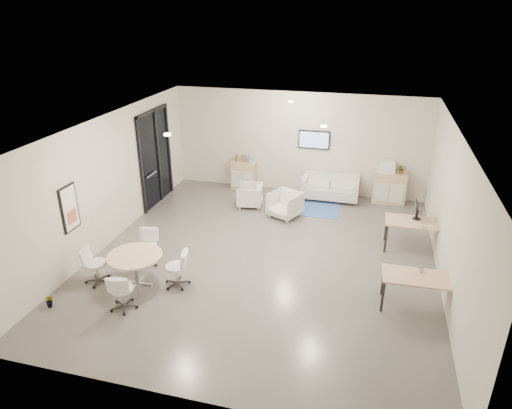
{
  "coord_description": "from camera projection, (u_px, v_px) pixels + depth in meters",
  "views": [
    {
      "loc": [
        2.25,
        -9.31,
        5.62
      ],
      "look_at": [
        -0.3,
        0.4,
        1.19
      ],
      "focal_mm": 32.0,
      "sensor_mm": 36.0,
      "label": 1
    }
  ],
  "objects": [
    {
      "name": "glass_door",
      "position": [
        155.0,
        155.0,
        13.56
      ],
      "size": [
        0.09,
        1.9,
        2.85
      ],
      "color": "black",
      "rests_on": "room_shell"
    },
    {
      "name": "monitor",
      "position": [
        416.0,
        210.0,
        11.13
      ],
      "size": [
        0.2,
        0.5,
        0.44
      ],
      "color": "black",
      "rests_on": "desk_rear"
    },
    {
      "name": "armchair_left",
      "position": [
        249.0,
        194.0,
        13.71
      ],
      "size": [
        0.79,
        0.83,
        0.75
      ],
      "primitive_type": "imported",
      "rotation": [
        0.0,
        0.0,
        -1.41
      ],
      "color": "beige",
      "rests_on": "room_shell"
    },
    {
      "name": "cup",
      "position": [
        421.0,
        269.0,
        9.06
      ],
      "size": [
        0.12,
        0.1,
        0.11
      ],
      "primitive_type": "imported",
      "rotation": [
        0.0,
        0.0,
        -0.12
      ],
      "color": "white",
      "rests_on": "desk_front"
    },
    {
      "name": "desk_rear",
      "position": [
        416.0,
        224.0,
        11.11
      ],
      "size": [
        1.48,
        0.75,
        0.77
      ],
      "rotation": [
        0.0,
        0.0,
        0.0
      ],
      "color": "tan",
      "rests_on": "room_shell"
    },
    {
      "name": "wall_tv",
      "position": [
        314.0,
        140.0,
        14.16
      ],
      "size": [
        0.98,
        0.06,
        0.58
      ],
      "color": "black",
      "rests_on": "room_shell"
    },
    {
      "name": "ceiling_spots",
      "position": [
        265.0,
        119.0,
        10.53
      ],
      "size": [
        3.14,
        4.14,
        0.03
      ],
      "color": "#FFEAC6",
      "rests_on": "room_shell"
    },
    {
      "name": "sideboard_left",
      "position": [
        244.0,
        175.0,
        15.02
      ],
      "size": [
        0.81,
        0.42,
        0.91
      ],
      "color": "tan",
      "rests_on": "room_shell"
    },
    {
      "name": "plant_cabinet",
      "position": [
        402.0,
        170.0,
        13.59
      ],
      "size": [
        0.32,
        0.34,
        0.21
      ],
      "primitive_type": "imported",
      "rotation": [
        0.0,
        0.0,
        0.35
      ],
      "color": "#3F7F3F",
      "rests_on": "sideboard_right"
    },
    {
      "name": "books",
      "position": [
        242.0,
        158.0,
        14.81
      ],
      "size": [
        0.47,
        0.14,
        0.22
      ],
      "color": "red",
      "rests_on": "sideboard_left"
    },
    {
      "name": "plant_floor",
      "position": [
        50.0,
        304.0,
        9.2
      ],
      "size": [
        0.17,
        0.3,
        0.13
      ],
      "primitive_type": "imported",
      "rotation": [
        0.0,
        0.0,
        -0.03
      ],
      "color": "#3F7F3F",
      "rests_on": "room_shell"
    },
    {
      "name": "blue_rug",
      "position": [
        310.0,
        209.0,
        13.64
      ],
      "size": [
        1.75,
        1.19,
        0.01
      ],
      "primitive_type": "cube",
      "rotation": [
        0.0,
        0.0,
        0.03
      ],
      "color": "#33579C",
      "rests_on": "room_shell"
    },
    {
      "name": "room_shell",
      "position": [
        264.0,
        196.0,
        10.39
      ],
      "size": [
        9.6,
        10.6,
        4.8
      ],
      "color": "#56534E",
      "rests_on": "ground"
    },
    {
      "name": "meeting_chairs",
      "position": [
        136.0,
        267.0,
        9.84
      ],
      "size": [
        2.41,
        2.41,
        0.82
      ],
      "color": "white",
      "rests_on": "room_shell"
    },
    {
      "name": "sideboard_right",
      "position": [
        389.0,
        187.0,
        13.91
      ],
      "size": [
        0.98,
        0.47,
        0.98
      ],
      "color": "tan",
      "rests_on": "room_shell"
    },
    {
      "name": "armchair_right",
      "position": [
        285.0,
        203.0,
        13.0
      ],
      "size": [
        1.03,
        1.0,
        0.81
      ],
      "primitive_type": "imported",
      "rotation": [
        0.0,
        0.0,
        -0.43
      ],
      "color": "beige",
      "rests_on": "room_shell"
    },
    {
      "name": "loveseat",
      "position": [
        330.0,
        188.0,
        14.22
      ],
      "size": [
        1.73,
        0.87,
        0.65
      ],
      "rotation": [
        0.0,
        0.0,
        0.01
      ],
      "color": "beige",
      "rests_on": "room_shell"
    },
    {
      "name": "artwork",
      "position": [
        70.0,
        208.0,
        9.91
      ],
      "size": [
        0.05,
        0.54,
        1.04
      ],
      "color": "black",
      "rests_on": "room_shell"
    },
    {
      "name": "round_table",
      "position": [
        135.0,
        258.0,
        9.75
      ],
      "size": [
        1.17,
        1.17,
        0.71
      ],
      "color": "tan",
      "rests_on": "room_shell"
    },
    {
      "name": "printer",
      "position": [
        387.0,
        167.0,
        13.68
      ],
      "size": [
        0.5,
        0.42,
        0.34
      ],
      "rotation": [
        0.0,
        0.0,
        -0.05
      ],
      "color": "white",
      "rests_on": "sideboard_right"
    },
    {
      "name": "desk_front",
      "position": [
        419.0,
        280.0,
        8.95
      ],
      "size": [
        1.41,
        0.73,
        0.73
      ],
      "rotation": [
        0.0,
        0.0,
        0.02
      ],
      "color": "tan",
      "rests_on": "room_shell"
    }
  ]
}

